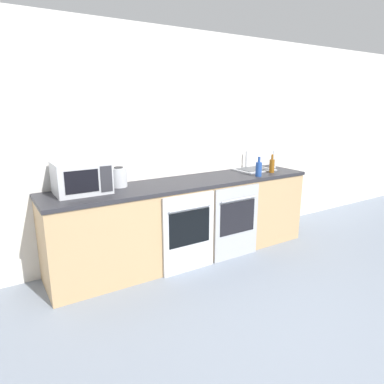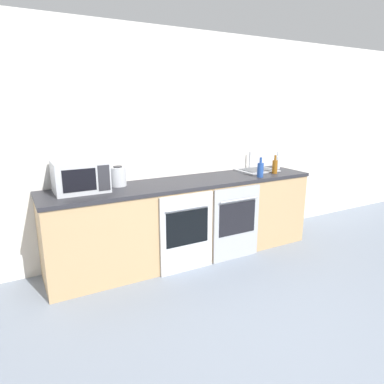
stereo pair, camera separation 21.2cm
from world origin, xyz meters
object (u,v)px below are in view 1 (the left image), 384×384
at_px(oven_right, 237,222).
at_px(bottle_blue, 259,169).
at_px(sink, 253,169).
at_px(bottle_clear, 273,161).
at_px(bottle_amber, 272,165).
at_px(kettle, 119,177).
at_px(microwave, 82,177).
at_px(oven_left, 189,233).

distance_m(oven_right, bottle_blue, 0.71).
relative_size(oven_right, sink, 1.80).
xyz_separation_m(bottle_clear, bottle_amber, (-0.25, -0.23, -0.00)).
bearing_deg(bottle_amber, kettle, 171.64).
xyz_separation_m(bottle_amber, sink, (-0.08, 0.25, -0.08)).
bearing_deg(bottle_amber, sink, 108.01).
xyz_separation_m(microwave, bottle_clear, (2.59, 0.01, -0.06)).
height_order(microwave, bottle_amber, microwave).
bearing_deg(kettle, bottle_blue, -12.91).
distance_m(microwave, kettle, 0.41).
distance_m(oven_left, bottle_amber, 1.49).
bearing_deg(microwave, bottle_clear, 0.17).
distance_m(oven_right, bottle_clear, 1.20).
xyz_separation_m(kettle, sink, (1.85, -0.03, -0.09)).
height_order(bottle_amber, sink, sink).
xyz_separation_m(oven_right, bottle_clear, (0.97, 0.42, 0.57)).
height_order(oven_left, bottle_blue, bottle_blue).
relative_size(oven_left, bottle_blue, 3.61).
relative_size(microwave, kettle, 2.40).
height_order(oven_left, bottle_amber, bottle_amber).
bearing_deg(bottle_clear, microwave, -179.83).
relative_size(bottle_clear, bottle_blue, 0.98).
xyz_separation_m(microwave, bottle_blue, (2.02, -0.31, -0.06)).
bearing_deg(oven_right, sink, 35.43).
distance_m(oven_right, kettle, 1.43).
relative_size(oven_right, bottle_blue, 3.61).
height_order(oven_left, microwave, microwave).
xyz_separation_m(bottle_amber, kettle, (-1.93, 0.28, 0.01)).
relative_size(microwave, bottle_clear, 2.18).
xyz_separation_m(oven_left, bottle_clear, (1.62, 0.42, 0.57)).
xyz_separation_m(oven_right, kettle, (-1.22, 0.48, 0.58)).
bearing_deg(bottle_amber, bottle_clear, 41.88).
bearing_deg(microwave, oven_right, -14.43).
xyz_separation_m(oven_left, bottle_amber, (1.36, 0.20, 0.57)).
distance_m(bottle_clear, kettle, 2.19).
distance_m(bottle_clear, sink, 0.35).
bearing_deg(oven_left, sink, 19.36).
bearing_deg(oven_right, bottle_clear, 23.65).
bearing_deg(sink, kettle, 179.05).
height_order(microwave, kettle, microwave).
bearing_deg(microwave, sink, 0.86).
height_order(oven_right, bottle_amber, bottle_amber).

